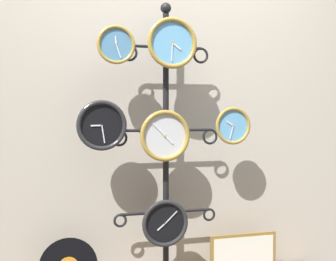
{
  "coord_description": "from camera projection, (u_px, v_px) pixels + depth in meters",
  "views": [
    {
      "loc": [
        -0.84,
        -2.5,
        1.18
      ],
      "look_at": [
        0.0,
        0.36,
        1.06
      ],
      "focal_mm": 50.0,
      "sensor_mm": 36.0,
      "label": 1
    }
  ],
  "objects": [
    {
      "name": "picture_frame",
      "position": [
        243.0,
        254.0,
        3.19
      ],
      "size": [
        0.48,
        0.02,
        0.28
      ],
      "color": "olive",
      "rests_on": "low_shelf"
    },
    {
      "name": "clock_middle_left",
      "position": [
        102.0,
        125.0,
        2.81
      ],
      "size": [
        0.31,
        0.04,
        0.31
      ],
      "color": "black"
    },
    {
      "name": "clock_top_center",
      "position": [
        172.0,
        43.0,
        2.91
      ],
      "size": [
        0.32,
        0.04,
        0.32
      ],
      "color": "#60A8DB"
    },
    {
      "name": "shop_wall",
      "position": [
        159.0,
        79.0,
        3.17
      ],
      "size": [
        4.4,
        0.04,
        2.8
      ],
      "color": "#BCB2A3",
      "rests_on": "ground_plane"
    },
    {
      "name": "display_stand",
      "position": [
        166.0,
        182.0,
        3.05
      ],
      "size": [
        0.72,
        0.32,
        1.88
      ],
      "color": "black",
      "rests_on": "ground_plane"
    },
    {
      "name": "clock_top_left",
      "position": [
        116.0,
        45.0,
        2.82
      ],
      "size": [
        0.24,
        0.04,
        0.24
      ],
      "color": "#4C84B2"
    },
    {
      "name": "clock_bottom_center",
      "position": [
        165.0,
        223.0,
        2.94
      ],
      "size": [
        0.3,
        0.04,
        0.3
      ],
      "color": "black"
    },
    {
      "name": "clock_middle_right",
      "position": [
        233.0,
        126.0,
        3.07
      ],
      "size": [
        0.25,
        0.04,
        0.25
      ],
      "color": "#60A8DB"
    },
    {
      "name": "clock_middle_center",
      "position": [
        165.0,
        136.0,
        2.94
      ],
      "size": [
        0.33,
        0.04,
        0.33
      ],
      "color": "silver"
    }
  ]
}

